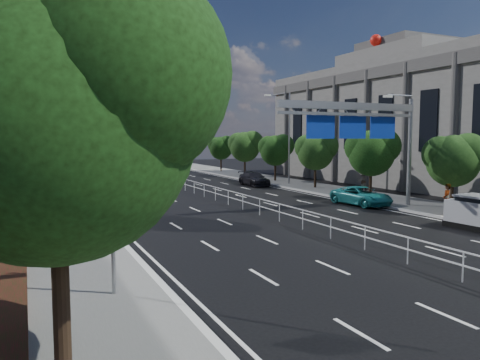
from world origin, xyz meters
TOP-DOWN VIEW (x-y plane):
  - ground at (0.00, 0.00)m, footprint 160.00×160.00m
  - sidewalk_near at (-11.50, 0.00)m, footprint 5.00×140.00m
  - kerb_near at (-9.00, 0.00)m, footprint 0.25×140.00m
  - median_fence at (0.00, 22.50)m, footprint 0.05×85.00m
  - hedge_near at (-13.30, 5.00)m, footprint 1.00×36.00m
  - toilet_sign at (-10.95, 0.00)m, footprint 1.62×0.18m
  - overhead_gantry at (6.74, 10.05)m, footprint 10.24×0.38m
  - streetlight_far at (10.50, 26.00)m, footprint 2.78×2.40m
  - civic_hall at (23.72, 22.00)m, footprint 14.40×36.00m
  - near_tree_big at (-12.13, -4.53)m, footprint 5.72×5.33m
  - near_tree_back at (-11.94, 17.97)m, footprint 4.84×4.51m
  - far_tree_c at (11.24, 6.98)m, footprint 3.52×3.28m
  - far_tree_d at (11.25, 14.48)m, footprint 3.85×3.59m
  - far_tree_e at (11.25, 21.98)m, footprint 3.63×3.38m
  - far_tree_f at (11.24, 29.48)m, footprint 3.52×3.28m
  - far_tree_g at (11.25, 36.98)m, footprint 3.96×3.69m
  - far_tree_h at (11.24, 44.48)m, footprint 3.41×3.18m
  - white_minivan at (-7.67, 19.24)m, footprint 1.80×4.12m
  - red_bus at (-7.50, 42.26)m, footprint 3.75×12.24m
  - near_car_silver at (-2.66, 30.43)m, footprint 2.13×4.15m
  - near_car_dark at (-6.12, 58.66)m, footprint 1.59×4.23m
  - parked_car_teal at (8.30, 12.00)m, footprint 2.52×4.78m
  - parked_car_dark at (7.44, 26.94)m, footprint 1.96×4.55m
  - pedestrian_a at (9.60, 5.97)m, footprint 0.80×0.77m
  - pedestrian_b at (13.40, 18.14)m, footprint 0.94×0.81m

SIDE VIEW (x-z plane):
  - ground at x=0.00m, z-range 0.00..0.00m
  - sidewalk_near at x=-11.50m, z-range 0.00..0.14m
  - kerb_near at x=-9.00m, z-range -0.01..0.15m
  - hedge_near at x=-13.30m, z-range 0.14..0.58m
  - median_fence at x=0.00m, z-range 0.01..1.04m
  - parked_car_teal at x=8.30m, z-range 0.00..1.28m
  - parked_car_dark at x=7.44m, z-range 0.00..1.30m
  - near_car_silver at x=-2.66m, z-range 0.00..1.35m
  - near_car_dark at x=-6.12m, z-range 0.00..1.38m
  - white_minivan at x=-7.67m, z-range -0.02..1.77m
  - pedestrian_b at x=13.40m, z-range 0.14..1.79m
  - pedestrian_a at x=9.60m, z-range 0.14..1.99m
  - red_bus at x=-7.50m, z-range 0.08..3.68m
  - toilet_sign at x=-10.95m, z-range 0.77..5.11m
  - far_tree_h at x=11.24m, z-range 0.97..5.88m
  - far_tree_c at x=11.24m, z-range 0.95..5.90m
  - far_tree_f at x=11.24m, z-range 0.98..6.00m
  - far_tree_e at x=11.25m, z-range 0.99..6.12m
  - far_tree_d at x=11.25m, z-range 1.02..6.36m
  - far_tree_g at x=11.25m, z-range 1.03..6.48m
  - near_tree_back at x=-11.94m, z-range 1.27..7.96m
  - streetlight_far at x=10.50m, z-range 0.71..9.71m
  - near_tree_big at x=-12.13m, z-range 1.42..9.13m
  - overhead_gantry at x=6.74m, z-range 1.88..9.33m
  - civic_hall at x=23.72m, z-range -0.91..13.44m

